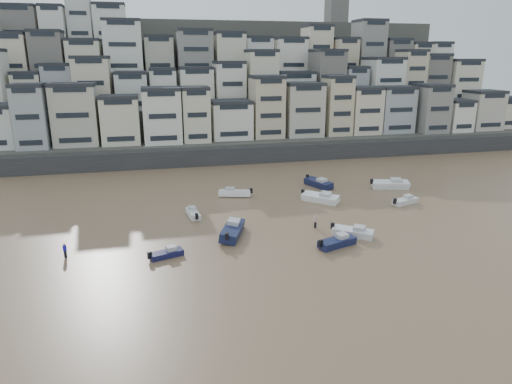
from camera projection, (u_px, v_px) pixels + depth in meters
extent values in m
plane|color=#876649|center=(257.00, 365.00, 33.15)|extent=(400.00, 400.00, 0.00)
cube|color=#38383A|center=(231.00, 155.00, 95.52)|extent=(140.00, 3.00, 3.50)
cube|color=#4C4C47|center=(248.00, 147.00, 103.09)|extent=(140.00, 14.00, 4.00)
cube|color=#4C4C47|center=(237.00, 126.00, 113.43)|extent=(140.00, 14.00, 10.00)
cube|color=#4C4C47|center=(229.00, 105.00, 123.50)|extent=(140.00, 14.00, 18.00)
cube|color=#4C4C47|center=(221.00, 88.00, 133.56)|extent=(140.00, 16.00, 26.00)
cube|color=#4C4C47|center=(214.00, 75.00, 145.78)|extent=(140.00, 18.00, 32.00)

